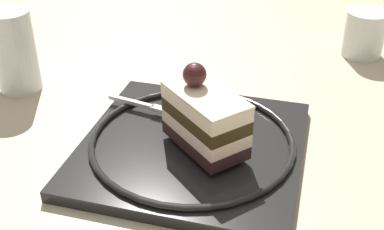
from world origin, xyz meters
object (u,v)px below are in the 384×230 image
Objects in this scene: dessert_plate at (192,145)px; drink_glass_far at (364,36)px; cake_slice at (205,117)px; fork at (148,106)px; drink_glass_near at (15,56)px.

drink_glass_far is (0.24, 0.31, 0.02)m from dessert_plate.
cake_slice is 0.39m from drink_glass_far.
drink_glass_far is (0.30, 0.25, 0.01)m from fork.
drink_glass_near is 0.53m from drink_glass_far.
drink_glass_near is (-0.20, 0.06, 0.03)m from fork.
cake_slice reaches higher than dessert_plate.
dessert_plate is 0.29m from drink_glass_near.
cake_slice is 1.05× the size of fork.
cake_slice is 0.11m from fork.
drink_glass_near is at bearing 162.11° from fork.
drink_glass_near reaches higher than dessert_plate.
fork is at bearing -140.40° from drink_glass_far.
drink_glass_far reaches higher than fork.
dessert_plate is 2.54× the size of cake_slice.
dessert_plate is at bearing -127.66° from drink_glass_far.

